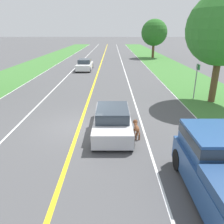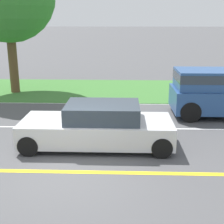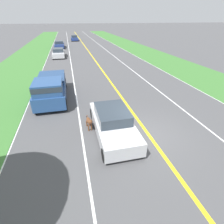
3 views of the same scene
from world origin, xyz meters
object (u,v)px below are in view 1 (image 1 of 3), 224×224
at_px(oncoming_car, 84,65).
at_px(roadside_tree_right_near, 222,29).
at_px(roadside_tree_right_far, 153,33).
at_px(dog, 136,128).
at_px(street_sign, 196,77).
at_px(ego_car, 112,120).

distance_m(oncoming_car, roadside_tree_right_near, 18.69).
xyz_separation_m(roadside_tree_right_near, roadside_tree_right_far, (0.65, 28.87, -0.39)).
xyz_separation_m(oncoming_car, roadside_tree_right_far, (11.81, 14.55, 4.04)).
height_order(dog, street_sign, street_sign).
bearing_deg(roadside_tree_right_near, dog, -137.12).
height_order(oncoming_car, roadside_tree_right_far, roadside_tree_right_far).
relative_size(oncoming_car, street_sign, 1.71).
height_order(ego_car, dog, ego_car).
height_order(ego_car, roadside_tree_right_far, roadside_tree_right_far).
bearing_deg(roadside_tree_right_far, street_sign, -93.53).
bearing_deg(ego_car, oncoming_car, 100.84).
relative_size(ego_car, roadside_tree_right_near, 0.62).
xyz_separation_m(oncoming_car, street_sign, (10.08, -13.64, 1.04)).
xyz_separation_m(ego_car, roadside_tree_right_far, (8.08, 34.03, 4.06)).
bearing_deg(dog, roadside_tree_right_far, 73.16).
relative_size(roadside_tree_right_far, street_sign, 2.63).
relative_size(ego_car, roadside_tree_right_far, 0.65).
bearing_deg(roadside_tree_right_near, street_sign, 147.79).
bearing_deg(dog, ego_car, 146.10).
distance_m(ego_car, roadside_tree_right_near, 10.08).
relative_size(dog, street_sign, 0.46).
relative_size(dog, oncoming_car, 0.27).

